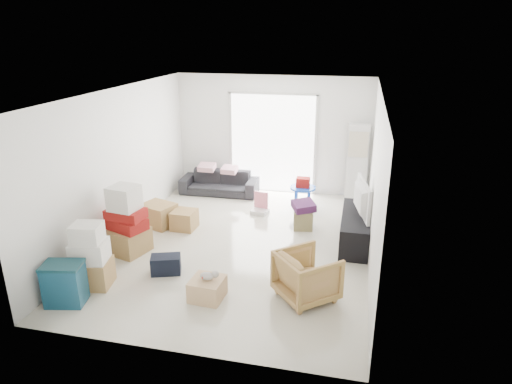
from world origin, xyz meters
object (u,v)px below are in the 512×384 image
at_px(armchair, 307,274).
at_px(kids_table, 303,186).
at_px(storage_bins, 65,284).
at_px(ottoman, 303,219).
at_px(sofa, 219,179).
at_px(ac_tower, 357,164).
at_px(television, 356,211).
at_px(wood_crate, 207,289).
at_px(tv_console, 355,228).

height_order(armchair, kids_table, armchair).
xyz_separation_m(storage_bins, kids_table, (2.76, 4.39, 0.17)).
distance_m(storage_bins, ottoman, 4.41).
relative_size(storage_bins, ottoman, 1.72).
distance_m(ottoman, kids_table, 1.13).
bearing_deg(storage_bins, ottoman, 48.68).
xyz_separation_m(sofa, armchair, (2.53, -3.97, 0.04)).
bearing_deg(ac_tower, ottoman, -118.85).
bearing_deg(sofa, television, -33.24).
relative_size(armchair, kids_table, 1.15).
xyz_separation_m(kids_table, wood_crate, (-0.86, -3.82, -0.33)).
bearing_deg(ac_tower, storage_bins, -127.51).
bearing_deg(sofa, storage_bins, -100.09).
bearing_deg(storage_bins, armchair, 15.27).
bearing_deg(tv_console, armchair, -107.25).
relative_size(armchair, ottoman, 2.15).
bearing_deg(storage_bins, ac_tower, 52.49).
bearing_deg(ac_tower, television, -88.64).
xyz_separation_m(sofa, ottoman, (2.17, -1.55, -0.17)).
relative_size(storage_bins, wood_crate, 1.36).
bearing_deg(ottoman, armchair, -81.46).
height_order(sofa, armchair, armchair).
xyz_separation_m(sofa, kids_table, (2.02, -0.48, 0.14)).
bearing_deg(ottoman, television, -22.39).
bearing_deg(sofa, ac_tower, 1.34).
distance_m(tv_console, television, 0.34).
relative_size(sofa, armchair, 2.31).
height_order(ac_tower, kids_table, ac_tower).
xyz_separation_m(ac_tower, wood_crate, (-1.96, -4.45, -0.72)).
bearing_deg(ac_tower, kids_table, -150.05).
relative_size(television, kids_table, 1.57).
bearing_deg(armchair, television, -58.11).
bearing_deg(ottoman, sofa, 144.43).
bearing_deg(tv_console, kids_table, 127.67).
bearing_deg(wood_crate, sofa, 104.99).
distance_m(television, ottoman, 1.15).
xyz_separation_m(ottoman, kids_table, (-0.15, 1.07, 0.31)).
bearing_deg(ac_tower, tv_console, -88.64).
height_order(ottoman, wood_crate, ottoman).
height_order(storage_bins, wood_crate, storage_bins).
xyz_separation_m(television, ottoman, (-0.99, 0.41, -0.43)).
relative_size(ac_tower, television, 1.64).
relative_size(armchair, wood_crate, 1.70).
height_order(sofa, ottoman, sofa).
height_order(tv_console, sofa, sofa).
xyz_separation_m(armchair, kids_table, (-0.52, 3.49, 0.10)).
xyz_separation_m(armchair, wood_crate, (-1.38, -0.33, -0.24)).
relative_size(tv_console, sofa, 0.91).
bearing_deg(tv_console, ac_tower, 91.36).
relative_size(ac_tower, wood_crate, 3.84).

